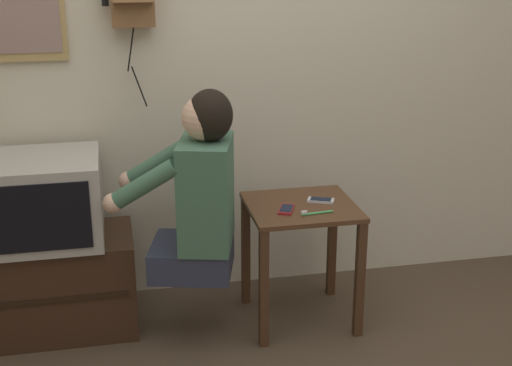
{
  "coord_description": "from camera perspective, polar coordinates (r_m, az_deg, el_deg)",
  "views": [
    {
      "loc": [
        -0.53,
        -2.47,
        1.78
      ],
      "look_at": [
        0.08,
        0.48,
        0.74
      ],
      "focal_mm": 50.0,
      "sensor_mm": 36.0,
      "label": 1
    }
  ],
  "objects": [
    {
      "name": "television",
      "position": [
        3.36,
        -16.44,
        -1.22
      ],
      "size": [
        0.49,
        0.48,
        0.39
      ],
      "color": "#ADA89E",
      "rests_on": "tv_stand"
    },
    {
      "name": "cell_phone_spare",
      "position": [
        3.38,
        5.21,
        -1.38
      ],
      "size": [
        0.14,
        0.1,
        0.01
      ],
      "rotation": [
        0.0,
        0.0,
        1.16
      ],
      "color": "silver",
      "rests_on": "side_table"
    },
    {
      "name": "toothbrush",
      "position": [
        3.22,
        4.71,
        -2.4
      ],
      "size": [
        0.15,
        0.03,
        0.02
      ],
      "rotation": [
        0.0,
        0.0,
        1.68
      ],
      "color": "#4CBF66",
      "rests_on": "side_table"
    },
    {
      "name": "cell_phone_held",
      "position": [
        3.26,
        2.45,
        -2.12
      ],
      "size": [
        0.1,
        0.14,
        0.01
      ],
      "rotation": [
        0.0,
        0.0,
        -0.39
      ],
      "color": "maroon",
      "rests_on": "side_table"
    },
    {
      "name": "tv_stand",
      "position": [
        3.52,
        -15.6,
        -7.75
      ],
      "size": [
        0.72,
        0.43,
        0.47
      ],
      "color": "#382316",
      "rests_on": "ground_plane"
    },
    {
      "name": "person",
      "position": [
        3.15,
        -4.58,
        -0.59
      ],
      "size": [
        0.6,
        0.48,
        0.85
      ],
      "rotation": [
        0.0,
        0.0,
        1.32
      ],
      "color": "#2D3347",
      "rests_on": "ground_plane"
    },
    {
      "name": "side_table",
      "position": [
        3.39,
        3.62,
        -3.86
      ],
      "size": [
        0.5,
        0.47,
        0.6
      ],
      "color": "#51331E",
      "rests_on": "ground_plane"
    },
    {
      "name": "wall_back",
      "position": [
        3.55,
        -3.12,
        10.86
      ],
      "size": [
        6.8,
        0.05,
        2.55
      ],
      "color": "beige",
      "rests_on": "ground_plane"
    }
  ]
}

